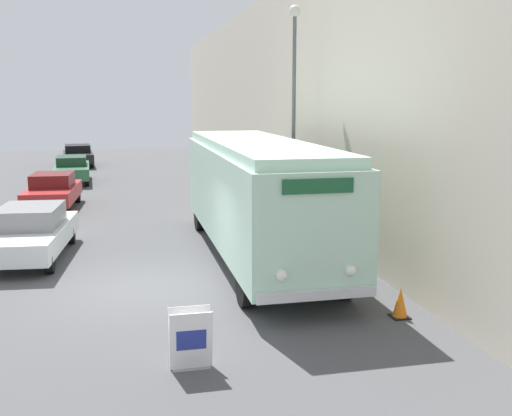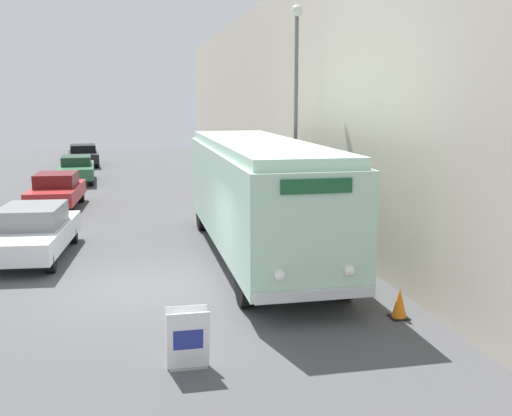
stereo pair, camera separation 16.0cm
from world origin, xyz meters
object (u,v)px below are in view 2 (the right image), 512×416
(parked_car_mid, at_px, (57,190))
(parked_car_distant, at_px, (83,155))
(traffic_cone, at_px, (399,303))
(vintage_bus, at_px, (258,192))
(streetlamp, at_px, (296,91))
(parked_car_near, at_px, (32,231))
(sign_board, at_px, (188,340))
(parked_car_far, at_px, (77,169))

(parked_car_mid, height_order, parked_car_distant, parked_car_mid)
(traffic_cone, bearing_deg, vintage_bus, 109.24)
(parked_car_mid, bearing_deg, streetlamp, -35.52)
(parked_car_distant, bearing_deg, parked_car_near, -94.24)
(sign_board, bearing_deg, parked_car_distant, 96.96)
(parked_car_mid, xyz_separation_m, traffic_cone, (8.15, -14.24, -0.43))
(sign_board, distance_m, parked_car_mid, 16.08)
(streetlamp, height_order, parked_car_near, streetlamp)
(streetlamp, distance_m, parked_car_far, 16.83)
(parked_car_distant, bearing_deg, parked_car_far, -93.29)
(parked_car_distant, xyz_separation_m, traffic_cone, (8.24, -30.20, -0.41))
(parked_car_near, distance_m, parked_car_far, 15.56)
(vintage_bus, xyz_separation_m, parked_car_mid, (-6.34, 9.05, -1.11))
(sign_board, relative_size, parked_car_distant, 0.21)
(streetlamp, bearing_deg, parked_car_mid, 141.26)
(parked_car_near, height_order, parked_car_far, parked_car_near)
(parked_car_far, height_order, traffic_cone, parked_car_far)
(vintage_bus, bearing_deg, parked_car_far, 110.16)
(sign_board, relative_size, parked_car_near, 0.21)
(traffic_cone, bearing_deg, parked_car_mid, 119.79)
(parked_car_near, xyz_separation_m, traffic_cone, (7.93, -6.49, -0.43))
(parked_car_near, xyz_separation_m, parked_car_distant, (-0.31, 23.71, -0.02))
(parked_car_distant, bearing_deg, sign_board, -88.02)
(parked_car_near, bearing_deg, sign_board, -60.70)
(sign_board, height_order, parked_car_near, parked_car_near)
(parked_car_far, height_order, parked_car_distant, parked_car_far)
(sign_board, distance_m, streetlamp, 10.91)
(traffic_cone, bearing_deg, streetlamp, 90.34)
(streetlamp, relative_size, parked_car_mid, 1.68)
(sign_board, height_order, parked_car_mid, parked_car_mid)
(parked_car_distant, bearing_deg, traffic_cone, -79.72)
(parked_car_near, relative_size, traffic_cone, 7.51)
(parked_car_far, bearing_deg, parked_car_near, -92.62)
(vintage_bus, bearing_deg, parked_car_near, 168.02)
(sign_board, xyz_separation_m, streetlamp, (4.34, 9.13, 4.09))
(streetlamp, height_order, parked_car_distant, streetlamp)
(parked_car_mid, distance_m, traffic_cone, 16.41)
(parked_car_far, bearing_deg, parked_car_distant, 88.82)
(parked_car_near, bearing_deg, vintage_bus, -6.92)
(vintage_bus, xyz_separation_m, streetlamp, (1.77, 2.55, 2.73))
(vintage_bus, bearing_deg, traffic_cone, -70.76)
(sign_board, height_order, traffic_cone, sign_board)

